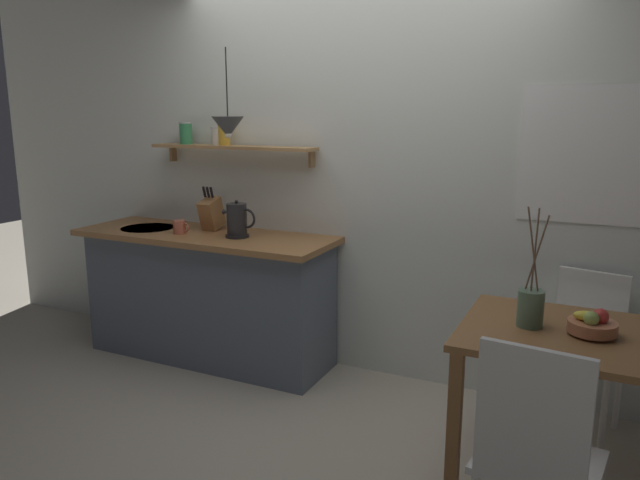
{
  "coord_description": "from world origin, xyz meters",
  "views": [
    {
      "loc": [
        1.45,
        -2.98,
        1.72
      ],
      "look_at": [
        -0.1,
        0.25,
        0.95
      ],
      "focal_mm": 33.86,
      "sensor_mm": 36.0,
      "label": 1
    }
  ],
  "objects_px": {
    "electric_kettle": "(237,221)",
    "coffee_mug_by_sink": "(180,227)",
    "fruit_bowl": "(592,324)",
    "dining_chair_far": "(583,341)",
    "dining_chair_near": "(535,453)",
    "knife_block": "(211,213)",
    "twig_vase": "(531,307)",
    "dining_table": "(568,357)",
    "pendant_lamp": "(228,127)"
  },
  "relations": [
    {
      "from": "pendant_lamp",
      "to": "electric_kettle",
      "type": "bearing_deg",
      "value": 95.51
    },
    {
      "from": "fruit_bowl",
      "to": "pendant_lamp",
      "type": "distance_m",
      "value": 2.34
    },
    {
      "from": "dining_table",
      "to": "pendant_lamp",
      "type": "bearing_deg",
      "value": 168.68
    },
    {
      "from": "dining_chair_far",
      "to": "fruit_bowl",
      "type": "distance_m",
      "value": 0.71
    },
    {
      "from": "dining_table",
      "to": "coffee_mug_by_sink",
      "type": "relative_size",
      "value": 7.62
    },
    {
      "from": "dining_chair_near",
      "to": "pendant_lamp",
      "type": "bearing_deg",
      "value": 151.25
    },
    {
      "from": "twig_vase",
      "to": "electric_kettle",
      "type": "distance_m",
      "value": 1.97
    },
    {
      "from": "dining_chair_far",
      "to": "knife_block",
      "type": "relative_size",
      "value": 2.8
    },
    {
      "from": "knife_block",
      "to": "coffee_mug_by_sink",
      "type": "height_order",
      "value": "knife_block"
    },
    {
      "from": "pendant_lamp",
      "to": "dining_chair_near",
      "type": "bearing_deg",
      "value": -28.75
    },
    {
      "from": "electric_kettle",
      "to": "knife_block",
      "type": "bearing_deg",
      "value": 157.77
    },
    {
      "from": "dining_chair_near",
      "to": "knife_block",
      "type": "height_order",
      "value": "knife_block"
    },
    {
      "from": "fruit_bowl",
      "to": "electric_kettle",
      "type": "height_order",
      "value": "electric_kettle"
    },
    {
      "from": "twig_vase",
      "to": "pendant_lamp",
      "type": "distance_m",
      "value": 2.09
    },
    {
      "from": "dining_table",
      "to": "twig_vase",
      "type": "xyz_separation_m",
      "value": [
        -0.17,
        -0.0,
        0.21
      ]
    },
    {
      "from": "knife_block",
      "to": "coffee_mug_by_sink",
      "type": "bearing_deg",
      "value": -124.16
    },
    {
      "from": "twig_vase",
      "to": "electric_kettle",
      "type": "height_order",
      "value": "twig_vase"
    },
    {
      "from": "dining_table",
      "to": "dining_chair_near",
      "type": "bearing_deg",
      "value": -94.46
    },
    {
      "from": "fruit_bowl",
      "to": "pendant_lamp",
      "type": "bearing_deg",
      "value": 168.98
    },
    {
      "from": "dining_chair_far",
      "to": "fruit_bowl",
      "type": "bearing_deg",
      "value": -86.67
    },
    {
      "from": "dining_chair_near",
      "to": "fruit_bowl",
      "type": "relative_size",
      "value": 4.65
    },
    {
      "from": "dining_chair_near",
      "to": "dining_chair_far",
      "type": "height_order",
      "value": "dining_chair_near"
    },
    {
      "from": "coffee_mug_by_sink",
      "to": "electric_kettle",
      "type": "bearing_deg",
      "value": 9.43
    },
    {
      "from": "dining_chair_near",
      "to": "knife_block",
      "type": "relative_size",
      "value": 3.11
    },
    {
      "from": "dining_chair_far",
      "to": "pendant_lamp",
      "type": "bearing_deg",
      "value": -174.19
    },
    {
      "from": "fruit_bowl",
      "to": "knife_block",
      "type": "xyz_separation_m",
      "value": [
        -2.45,
        0.63,
        0.22
      ]
    },
    {
      "from": "dining_chair_far",
      "to": "twig_vase",
      "type": "bearing_deg",
      "value": -109.42
    },
    {
      "from": "dining_table",
      "to": "twig_vase",
      "type": "height_order",
      "value": "twig_vase"
    },
    {
      "from": "dining_chair_far",
      "to": "electric_kettle",
      "type": "xyz_separation_m",
      "value": [
        -2.13,
        -0.13,
        0.52
      ]
    },
    {
      "from": "fruit_bowl",
      "to": "twig_vase",
      "type": "relative_size",
      "value": 0.38
    },
    {
      "from": "dining_chair_near",
      "to": "fruit_bowl",
      "type": "bearing_deg",
      "value": 78.44
    },
    {
      "from": "dining_chair_far",
      "to": "coffee_mug_by_sink",
      "type": "relative_size",
      "value": 7.05
    },
    {
      "from": "electric_kettle",
      "to": "coffee_mug_by_sink",
      "type": "distance_m",
      "value": 0.43
    },
    {
      "from": "fruit_bowl",
      "to": "coffee_mug_by_sink",
      "type": "height_order",
      "value": "coffee_mug_by_sink"
    },
    {
      "from": "knife_block",
      "to": "coffee_mug_by_sink",
      "type": "distance_m",
      "value": 0.24
    },
    {
      "from": "coffee_mug_by_sink",
      "to": "knife_block",
      "type": "bearing_deg",
      "value": 55.84
    },
    {
      "from": "dining_table",
      "to": "twig_vase",
      "type": "distance_m",
      "value": 0.28
    },
    {
      "from": "dining_chair_near",
      "to": "electric_kettle",
      "type": "relative_size",
      "value": 3.89
    },
    {
      "from": "electric_kettle",
      "to": "dining_chair_near",
      "type": "bearing_deg",
      "value": -30.51
    },
    {
      "from": "twig_vase",
      "to": "pendant_lamp",
      "type": "bearing_deg",
      "value": 167.55
    },
    {
      "from": "dining_chair_near",
      "to": "fruit_bowl",
      "type": "xyz_separation_m",
      "value": [
        0.14,
        0.69,
        0.28
      ]
    },
    {
      "from": "electric_kettle",
      "to": "coffee_mug_by_sink",
      "type": "xyz_separation_m",
      "value": [
        -0.42,
        -0.07,
        -0.07
      ]
    },
    {
      "from": "coffee_mug_by_sink",
      "to": "pendant_lamp",
      "type": "bearing_deg",
      "value": -2.31
    },
    {
      "from": "dining_chair_far",
      "to": "twig_vase",
      "type": "distance_m",
      "value": 0.76
    },
    {
      "from": "dining_chair_near",
      "to": "knife_block",
      "type": "bearing_deg",
      "value": 150.46
    },
    {
      "from": "dining_table",
      "to": "coffee_mug_by_sink",
      "type": "xyz_separation_m",
      "value": [
        -2.5,
        0.43,
        0.31
      ]
    },
    {
      "from": "dining_table",
      "to": "knife_block",
      "type": "distance_m",
      "value": 2.48
    },
    {
      "from": "electric_kettle",
      "to": "dining_table",
      "type": "bearing_deg",
      "value": -13.56
    },
    {
      "from": "coffee_mug_by_sink",
      "to": "pendant_lamp",
      "type": "height_order",
      "value": "pendant_lamp"
    },
    {
      "from": "dining_chair_far",
      "to": "dining_table",
      "type": "bearing_deg",
      "value": -94.49
    }
  ]
}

